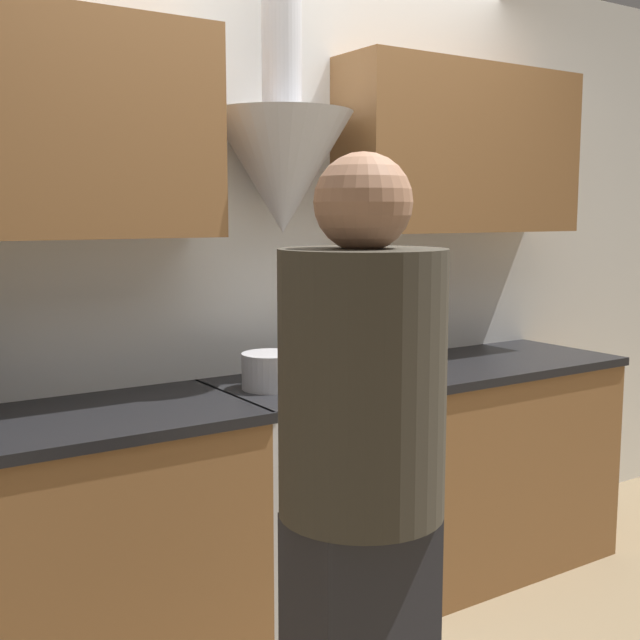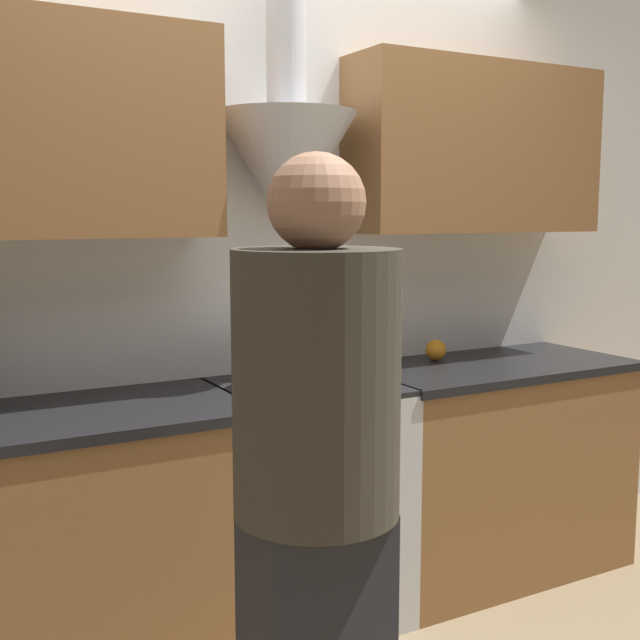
{
  "view_description": "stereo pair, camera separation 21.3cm",
  "coord_description": "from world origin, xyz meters",
  "px_view_note": "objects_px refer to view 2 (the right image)",
  "views": [
    {
      "loc": [
        -1.55,
        -2.09,
        1.53
      ],
      "look_at": [
        0.0,
        0.26,
        1.15
      ],
      "focal_mm": 45.0,
      "sensor_mm": 36.0,
      "label": 1
    },
    {
      "loc": [
        -1.36,
        -2.21,
        1.53
      ],
      "look_at": [
        0.0,
        0.26,
        1.15
      ],
      "focal_mm": 45.0,
      "sensor_mm": 36.0,
      "label": 2
    }
  ],
  "objects_px": {
    "stock_pot": "(272,370)",
    "orange_fruit": "(436,350)",
    "mixing_bowl": "(342,371)",
    "stove_range": "(307,500)",
    "person_foreground_left": "(316,515)"
  },
  "relations": [
    {
      "from": "stock_pot",
      "to": "person_foreground_left",
      "type": "relative_size",
      "value": 0.13
    },
    {
      "from": "stove_range",
      "to": "stock_pot",
      "type": "relative_size",
      "value": 4.24
    },
    {
      "from": "stock_pot",
      "to": "orange_fruit",
      "type": "relative_size",
      "value": 2.38
    },
    {
      "from": "mixing_bowl",
      "to": "orange_fruit",
      "type": "distance_m",
      "value": 0.59
    },
    {
      "from": "stock_pot",
      "to": "person_foreground_left",
      "type": "bearing_deg",
      "value": -111.41
    },
    {
      "from": "stock_pot",
      "to": "orange_fruit",
      "type": "distance_m",
      "value": 0.86
    },
    {
      "from": "mixing_bowl",
      "to": "person_foreground_left",
      "type": "xyz_separation_m",
      "value": [
        -0.74,
        -1.15,
        -0.03
      ]
    },
    {
      "from": "stove_range",
      "to": "person_foreground_left",
      "type": "relative_size",
      "value": 0.55
    },
    {
      "from": "stock_pot",
      "to": "person_foreground_left",
      "type": "height_order",
      "value": "person_foreground_left"
    },
    {
      "from": "mixing_bowl",
      "to": "orange_fruit",
      "type": "xyz_separation_m",
      "value": [
        0.57,
        0.17,
        0.01
      ]
    },
    {
      "from": "stove_range",
      "to": "stock_pot",
      "type": "xyz_separation_m",
      "value": [
        -0.14,
        0.0,
        0.51
      ]
    },
    {
      "from": "orange_fruit",
      "to": "stove_range",
      "type": "bearing_deg",
      "value": -167.89
    },
    {
      "from": "orange_fruit",
      "to": "person_foreground_left",
      "type": "relative_size",
      "value": 0.05
    },
    {
      "from": "mixing_bowl",
      "to": "person_foreground_left",
      "type": "bearing_deg",
      "value": -122.79
    },
    {
      "from": "stock_pot",
      "to": "orange_fruit",
      "type": "height_order",
      "value": "stock_pot"
    }
  ]
}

